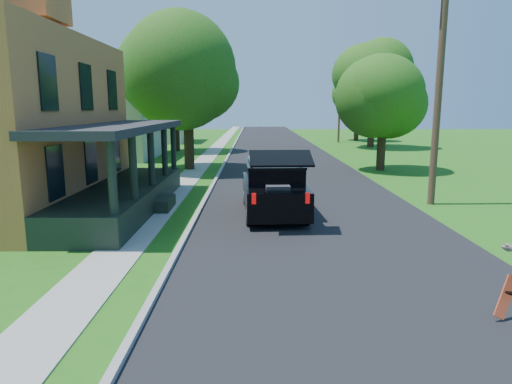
{
  "coord_description": "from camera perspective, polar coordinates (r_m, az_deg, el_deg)",
  "views": [
    {
      "loc": [
        -2.08,
        -10.43,
        3.69
      ],
      "look_at": [
        -2.02,
        3.0,
        1.21
      ],
      "focal_mm": 32.0,
      "sensor_mm": 36.0,
      "label": 1
    }
  ],
  "objects": [
    {
      "name": "utility_pole_near",
      "position": [
        18.67,
        21.92,
        12.46
      ],
      "size": [
        1.64,
        0.28,
        8.86
      ],
      "rotation": [
        0.0,
        0.0,
        0.05
      ],
      "color": "#453120",
      "rests_on": "ground"
    },
    {
      "name": "tree_left_far",
      "position": [
        40.28,
        -10.22,
        13.78
      ],
      "size": [
        8.05,
        7.86,
        9.56
      ],
      "rotation": [
        0.0,
        0.0,
        0.35
      ],
      "color": "black",
      "rests_on": "ground"
    },
    {
      "name": "curb",
      "position": [
        30.71,
        -3.93,
        3.57
      ],
      "size": [
        0.15,
        120.0,
        0.12
      ],
      "primitive_type": "cube",
      "color": "gray",
      "rests_on": "ground"
    },
    {
      "name": "tree_right_near",
      "position": [
        28.21,
        15.61,
        11.67
      ],
      "size": [
        5.2,
        5.17,
        7.12
      ],
      "rotation": [
        0.0,
        0.0,
        -0.07
      ],
      "color": "black",
      "rests_on": "ground"
    },
    {
      "name": "utility_pole_far",
      "position": [
        50.08,
        10.41,
        11.31
      ],
      "size": [
        1.42,
        0.24,
        8.85
      ],
      "rotation": [
        0.0,
        0.0,
        0.04
      ],
      "color": "#453120",
      "rests_on": "ground"
    },
    {
      "name": "tree_right_mid",
      "position": [
        44.78,
        14.42,
        14.12
      ],
      "size": [
        7.96,
        7.73,
        10.32
      ],
      "rotation": [
        0.0,
        0.0,
        0.26
      ],
      "color": "black",
      "rests_on": "ground"
    },
    {
      "name": "street",
      "position": [
        30.72,
        3.65,
        3.57
      ],
      "size": [
        8.0,
        120.0,
        0.02
      ],
      "primitive_type": "cube",
      "color": "black",
      "rests_on": "ground"
    },
    {
      "name": "tree_right_far",
      "position": [
        53.42,
        12.56,
        11.85
      ],
      "size": [
        5.88,
        6.06,
        7.8
      ],
      "rotation": [
        0.0,
        0.0,
        -0.33
      ],
      "color": "black",
      "rests_on": "ground"
    },
    {
      "name": "front_walk",
      "position": [
        18.4,
        -24.04,
        -2.01
      ],
      "size": [
        6.5,
        1.2,
        0.03
      ],
      "primitive_type": "cube",
      "color": "#9E9E96",
      "rests_on": "ground"
    },
    {
      "name": "skateboard",
      "position": [
        9.32,
        28.75,
        -11.57
      ],
      "size": [
        0.53,
        0.3,
        0.76
      ],
      "rotation": [
        0.0,
        0.0,
        0.04
      ],
      "color": "#B1300F",
      "rests_on": "ground"
    },
    {
      "name": "black_suv",
      "position": [
        15.92,
        2.2,
        0.5
      ],
      "size": [
        2.24,
        5.31,
        2.43
      ],
      "rotation": [
        0.0,
        0.0,
        0.05
      ],
      "color": "black",
      "rests_on": "ground"
    },
    {
      "name": "ground",
      "position": [
        11.25,
        10.53,
        -8.84
      ],
      "size": [
        140.0,
        140.0,
        0.0
      ],
      "primitive_type": "plane",
      "color": "#1F6414",
      "rests_on": "ground"
    },
    {
      "name": "tree_left_mid",
      "position": [
        27.88,
        -8.71,
        14.35
      ],
      "size": [
        7.75,
        7.51,
        8.93
      ],
      "rotation": [
        0.0,
        0.0,
        0.34
      ],
      "color": "black",
      "rests_on": "ground"
    },
    {
      "name": "neighbor_house_far",
      "position": [
        51.71,
        -13.24,
        10.78
      ],
      "size": [
        12.78,
        12.78,
        8.3
      ],
      "color": "beige",
      "rests_on": "ground"
    },
    {
      "name": "sidewalk",
      "position": [
        30.85,
        -6.81,
        3.55
      ],
      "size": [
        1.3,
        120.0,
        0.03
      ],
      "primitive_type": "cube",
      "color": "#9E9E96",
      "rests_on": "ground"
    },
    {
      "name": "neighbor_house_mid",
      "position": [
        36.28,
        -18.94,
        10.73
      ],
      "size": [
        12.78,
        12.78,
        8.3
      ],
      "color": "beige",
      "rests_on": "ground"
    }
  ]
}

